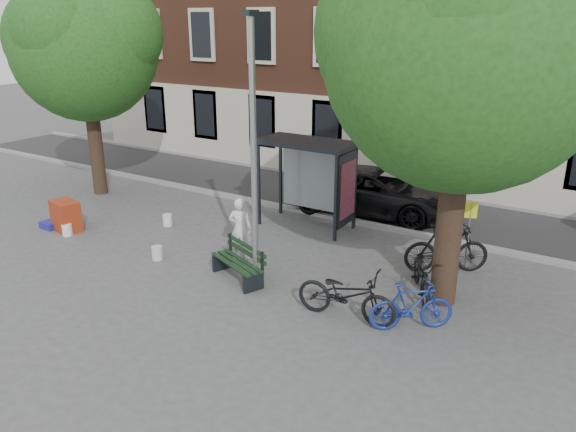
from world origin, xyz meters
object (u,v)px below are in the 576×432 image
(bike_a, at_px, (346,295))
(car_dark, at_px, (375,191))
(bench, at_px, (239,264))
(bike_d, at_px, (447,248))
(lamppost, at_px, (254,170))
(notice_sign, at_px, (469,222))
(bike_b, at_px, (411,306))
(bus_shelter, at_px, (320,165))
(red_stand, at_px, (66,216))
(bike_c, at_px, (422,275))
(painter, at_px, (240,229))

(bike_a, xyz_separation_m, car_dark, (-2.30, 6.62, 0.15))
(bench, relative_size, bike_d, 0.85)
(lamppost, height_order, notice_sign, lamppost)
(car_dark, relative_size, notice_sign, 2.88)
(bench, bearing_deg, notice_sign, 59.40)
(bike_b, bearing_deg, lamppost, 51.57)
(car_dark, bearing_deg, bike_b, -157.70)
(bus_shelter, relative_size, red_stand, 3.17)
(bike_a, bearing_deg, bus_shelter, 30.59)
(lamppost, distance_m, car_dark, 6.59)
(bike_c, height_order, car_dark, car_dark)
(car_dark, bearing_deg, notice_sign, -135.08)
(bike_a, bearing_deg, bench, 79.04)
(lamppost, xyz_separation_m, bike_c, (3.49, 1.53, -2.29))
(bus_shelter, bearing_deg, car_dark, 68.47)
(red_stand, bearing_deg, bike_b, 0.42)
(bench, height_order, bike_c, bike_c)
(bike_b, height_order, red_stand, bike_b)
(lamppost, relative_size, bike_b, 3.55)
(lamppost, xyz_separation_m, painter, (-1.20, 1.00, -1.96))
(painter, distance_m, bench, 1.33)
(bike_a, bearing_deg, painter, 65.38)
(bike_c, distance_m, red_stand, 10.41)
(bus_shelter, xyz_separation_m, painter, (-0.59, -3.11, -1.09))
(bus_shelter, distance_m, car_dark, 2.61)
(bike_a, bearing_deg, bike_b, -79.98)
(bus_shelter, xyz_separation_m, bike_d, (4.18, -1.06, -1.29))
(bus_shelter, distance_m, notice_sign, 4.67)
(lamppost, height_order, red_stand, lamppost)
(notice_sign, bearing_deg, bike_a, -132.24)
(painter, height_order, bike_b, painter)
(bike_b, distance_m, car_dark, 7.24)
(red_stand, bearing_deg, painter, 11.19)
(bench, xyz_separation_m, bike_a, (3.02, -0.34, 0.17))
(bus_shelter, relative_size, bike_c, 1.51)
(bike_c, bearing_deg, bike_a, -144.73)
(car_dark, bearing_deg, painter, 157.25)
(bench, bearing_deg, painter, 146.94)
(bike_b, bearing_deg, bike_d, -33.17)
(painter, relative_size, bike_c, 0.87)
(lamppost, relative_size, bike_d, 2.94)
(lamppost, relative_size, red_stand, 6.79)
(bench, xyz_separation_m, bike_b, (4.31, -0.00, 0.12))
(bench, height_order, car_dark, car_dark)
(notice_sign, bearing_deg, car_dark, 120.86)
(bench, height_order, notice_sign, notice_sign)
(bus_shelter, bearing_deg, notice_sign, -8.97)
(bench, xyz_separation_m, bike_c, (3.97, 1.56, 0.10))
(bike_c, relative_size, car_dark, 0.37)
(bike_a, bearing_deg, lamppost, 77.24)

